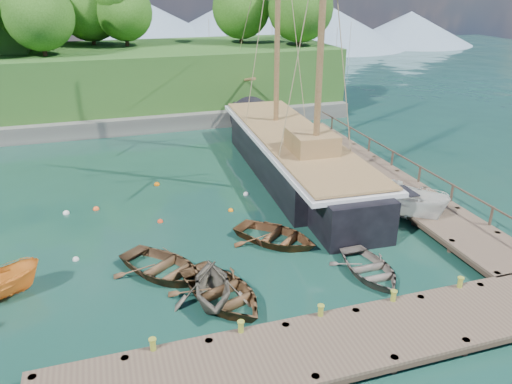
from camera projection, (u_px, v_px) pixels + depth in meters
ground at (231, 267)px, 22.22m from camera, size 160.00×160.00×0.00m
dock_near at (337, 344)px, 16.91m from camera, size 20.00×3.20×1.10m
dock_east at (379, 175)px, 31.37m from camera, size 3.20×24.00×1.10m
bollard_0 at (155, 364)px, 16.64m from camera, size 0.26×0.26×0.45m
bollard_1 at (241, 346)px, 17.47m from camera, size 0.26×0.26×0.45m
bollard_2 at (320, 329)px, 18.30m from camera, size 0.26×0.26×0.45m
bollard_3 at (391, 314)px, 19.14m from camera, size 0.26×0.26×0.45m
bollard_4 at (457, 300)px, 19.97m from camera, size 0.26×0.26×0.45m
rowboat_0 at (164, 274)px, 21.71m from camera, size 5.17×5.42×0.91m
rowboat_1 at (213, 302)px, 19.83m from camera, size 3.60×4.00×1.88m
rowboat_2 at (222, 300)px, 19.96m from camera, size 4.68×5.45×0.95m
rowboat_3 at (369, 274)px, 21.67m from camera, size 2.74×3.81×0.79m
rowboat_4 at (275, 242)px, 24.33m from camera, size 5.08×5.22×0.88m
cabin_boat_white at (398, 216)px, 27.01m from camera, size 4.07×5.86×2.12m
schooner at (293, 158)px, 32.47m from camera, size 5.87×27.27×19.93m
mooring_buoy_0 at (76, 260)px, 22.78m from camera, size 0.30×0.30×0.30m
mooring_buoy_1 at (160, 222)px, 26.33m from camera, size 0.31×0.31×0.31m
mooring_buoy_2 at (231, 211)px, 27.60m from camera, size 0.29×0.29×0.29m
mooring_buoy_3 at (246, 195)px, 29.65m from camera, size 0.33×0.33×0.33m
mooring_buoy_4 at (96, 210)px, 27.75m from camera, size 0.35×0.35×0.35m
mooring_buoy_5 at (157, 185)px, 31.05m from camera, size 0.35×0.35×0.35m
mooring_buoy_6 at (66, 214)px, 27.25m from camera, size 0.36×0.36×0.36m
mooring_buoy_7 at (267, 229)px, 25.63m from camera, size 0.35×0.35×0.35m
distant_ridge at (147, 27)px, 83.03m from camera, size 117.00×40.00×10.00m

